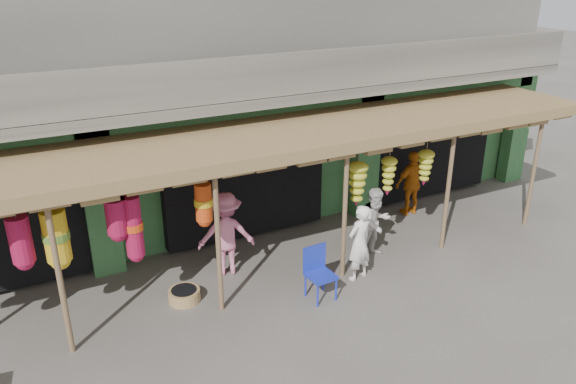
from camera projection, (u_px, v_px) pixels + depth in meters
name	position (u px, v px, depth m)	size (l,w,h in m)	color
ground	(292.00, 283.00, 10.68)	(80.00, 80.00, 0.00)	#514C47
building	(198.00, 65.00, 13.38)	(16.40, 6.80, 7.00)	gray
awning	(263.00, 144.00, 10.26)	(14.00, 2.70, 2.79)	brown
blue_chair	(318.00, 270.00, 10.06)	(0.50, 0.51, 0.98)	#1A2BAE
basket_mid	(184.00, 295.00, 10.08)	(0.57, 0.57, 0.22)	#9E6A47
person_front	(359.00, 243.00, 10.55)	(0.56, 0.37, 1.53)	white
person_right	(376.00, 223.00, 11.37)	(0.73, 0.57, 1.51)	silver
person_vendor	(412.00, 183.00, 13.29)	(0.92, 0.38, 1.57)	#C46312
person_shopper	(226.00, 234.00, 10.72)	(1.09, 0.63, 1.69)	#CE6D8F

